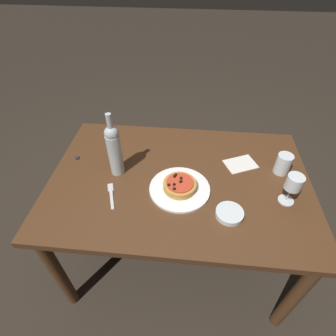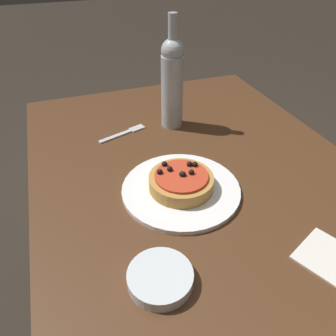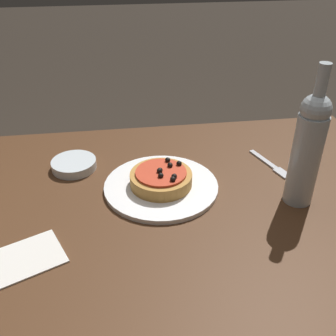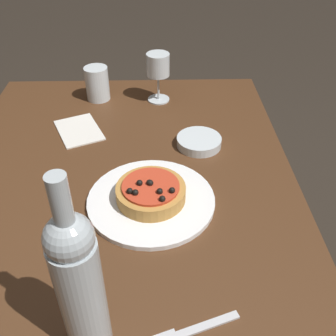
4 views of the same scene
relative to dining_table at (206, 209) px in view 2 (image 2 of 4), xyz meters
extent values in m
plane|color=#2D261E|center=(0.00, 0.00, -0.63)|extent=(14.00, 14.00, 0.00)
cube|color=#4C2D19|center=(0.00, 0.00, 0.07)|extent=(1.30, 0.87, 0.03)
cylinder|color=#4C2D19|center=(0.59, 0.37, -0.29)|extent=(0.06, 0.06, 0.68)
cylinder|color=#4C2D19|center=(0.59, -0.37, -0.29)|extent=(0.06, 0.06, 0.68)
cylinder|color=white|center=(-0.01, 0.08, 0.09)|extent=(0.29, 0.29, 0.01)
cylinder|color=#BC843D|center=(-0.01, 0.08, 0.12)|extent=(0.16, 0.16, 0.03)
cylinder|color=red|center=(-0.01, 0.08, 0.14)|extent=(0.13, 0.13, 0.01)
sphere|color=black|center=(0.02, 0.03, 0.14)|extent=(0.01, 0.01, 0.01)
sphere|color=black|center=(0.04, 0.10, 0.14)|extent=(0.01, 0.01, 0.01)
sphere|color=black|center=(-0.01, 0.08, 0.14)|extent=(0.01, 0.01, 0.01)
sphere|color=black|center=(-0.01, 0.05, 0.14)|extent=(0.01, 0.01, 0.01)
sphere|color=black|center=(0.02, 0.12, 0.14)|extent=(0.01, 0.01, 0.01)
sphere|color=black|center=(-0.01, 0.07, 0.14)|extent=(0.01, 0.01, 0.01)
sphere|color=black|center=(0.02, 0.04, 0.14)|extent=(0.01, 0.01, 0.01)
sphere|color=black|center=(0.02, 0.10, 0.14)|extent=(0.01, 0.01, 0.01)
cylinder|color=#B2BCC1|center=(0.32, -0.02, 0.20)|extent=(0.07, 0.07, 0.23)
sphere|color=#B2BCC1|center=(0.32, -0.02, 0.33)|extent=(0.07, 0.07, 0.07)
cylinder|color=#B2BCC1|center=(0.32, -0.02, 0.39)|extent=(0.03, 0.03, 0.08)
cylinder|color=silver|center=(-0.23, 0.21, 0.10)|extent=(0.12, 0.12, 0.02)
cube|color=silver|center=(0.30, 0.17, 0.09)|extent=(0.05, 0.11, 0.00)
cube|color=silver|center=(0.33, 0.10, 0.09)|extent=(0.04, 0.05, 0.00)
cylinder|color=black|center=(0.56, -0.10, 0.09)|extent=(0.02, 0.02, 0.01)
camera|label=1|loc=(-0.03, 0.92, 1.02)|focal=28.00mm
camera|label=2|loc=(-0.57, 0.31, 0.62)|focal=35.00mm
camera|label=3|loc=(-0.10, -0.74, 0.67)|focal=42.00mm
camera|label=4|loc=(0.66, 0.10, 0.70)|focal=42.00mm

